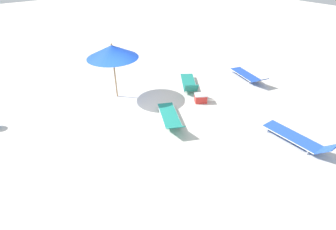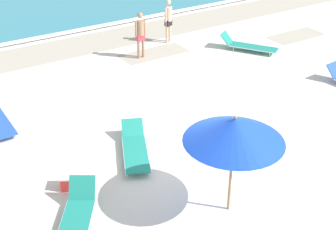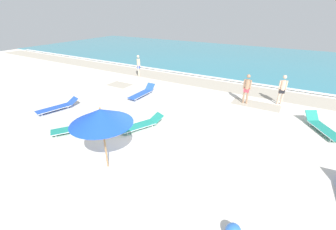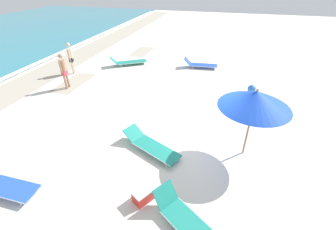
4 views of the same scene
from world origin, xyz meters
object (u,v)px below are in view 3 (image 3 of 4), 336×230
beach_umbrella (101,117)px  sun_lounger_under_umbrella (142,124)px  sun_lounger_near_water_left (142,93)px  sun_lounger_mid_beach_solo (58,107)px  beachgoer_wading_adult (247,87)px  beachgoer_strolling_adult (139,65)px  beachgoer_shoreline_child (282,88)px  sun_lounger_near_water_right (323,127)px  cooler_box (106,119)px  sun_lounger_beside_umbrella (78,127)px

beach_umbrella → sun_lounger_under_umbrella: size_ratio=1.05×
sun_lounger_near_water_left → sun_lounger_mid_beach_solo: (-2.70, -4.22, -0.01)m
sun_lounger_under_umbrella → beachgoer_wading_adult: 6.66m
beachgoer_strolling_adult → beach_umbrella: bearing=-174.3°
beach_umbrella → sun_lounger_mid_beach_solo: bearing=159.4°
sun_lounger_near_water_left → beachgoer_shoreline_child: bearing=21.3°
sun_lounger_near_water_right → cooler_box: size_ratio=3.64×
sun_lounger_under_umbrella → beachgoer_shoreline_child: bearing=76.1°
beach_umbrella → sun_lounger_near_water_right: size_ratio=1.05×
sun_lounger_beside_umbrella → beachgoer_shoreline_child: beachgoer_shoreline_child is taller
beachgoer_strolling_adult → cooler_box: beachgoer_strolling_adult is taller
sun_lounger_mid_beach_solo → beachgoer_wading_adult: beachgoer_wading_adult is taller
beachgoer_strolling_adult → sun_lounger_beside_umbrella: bearing=173.7°
beach_umbrella → sun_lounger_beside_umbrella: beach_umbrella is taller
sun_lounger_near_water_left → beachgoer_shoreline_child: size_ratio=1.29×
beachgoer_shoreline_child → beachgoer_strolling_adult: 10.80m
beachgoer_shoreline_child → cooler_box: (-7.15, -6.94, -0.81)m
beachgoer_wading_adult → cooler_box: bearing=-133.3°
sun_lounger_under_umbrella → sun_lounger_beside_umbrella: size_ratio=1.03×
beachgoer_shoreline_child → beach_umbrella: bearing=43.6°
sun_lounger_under_umbrella → sun_lounger_near_water_left: bearing=151.4°
sun_lounger_beside_umbrella → sun_lounger_near_water_left: 5.25m
sun_lounger_beside_umbrella → beachgoer_wading_adult: size_ratio=1.22×
sun_lounger_under_umbrella → beachgoer_wading_adult: beachgoer_wading_adult is taller
sun_lounger_under_umbrella → cooler_box: 1.94m
beach_umbrella → beachgoer_shoreline_child: size_ratio=1.32×
sun_lounger_near_water_right → cooler_box: bearing=173.4°
beachgoer_wading_adult → beachgoer_shoreline_child: 2.00m
sun_lounger_under_umbrella → beachgoer_strolling_adult: 9.01m
sun_lounger_near_water_left → beachgoer_wading_adult: (6.03, 2.14, 0.79)m
sun_lounger_mid_beach_solo → beachgoer_shoreline_child: size_ratio=1.31×
sun_lounger_beside_umbrella → beachgoer_shoreline_child: bearing=81.2°
sun_lounger_near_water_right → cooler_box: (-9.25, -4.42, -0.03)m
sun_lounger_near_water_left → sun_lounger_near_water_right: sun_lounger_near_water_right is taller
beach_umbrella → cooler_box: bearing=135.3°
sun_lounger_under_umbrella → cooler_box: bearing=-142.6°
sun_lounger_beside_umbrella → sun_lounger_mid_beach_solo: size_ratio=0.93×
beach_umbrella → sun_lounger_under_umbrella: (-0.66, 2.95, -1.79)m
beachgoer_wading_adult → beachgoer_strolling_adult: 9.10m
sun_lounger_mid_beach_solo → beachgoer_strolling_adult: (-0.25, 7.78, 0.80)m
beach_umbrella → beachgoer_shoreline_child: beach_umbrella is taller
beach_umbrella → sun_lounger_near_water_right: 9.81m
sun_lounger_near_water_right → sun_lounger_mid_beach_solo: 13.49m
sun_lounger_under_umbrella → sun_lounger_mid_beach_solo: bearing=-147.3°
sun_lounger_under_umbrella → sun_lounger_mid_beach_solo: same height
sun_lounger_beside_umbrella → sun_lounger_near_water_right: bearing=64.5°
sun_lounger_mid_beach_solo → beachgoer_strolling_adult: bearing=106.4°
sun_lounger_near_water_left → cooler_box: sun_lounger_near_water_left is taller
sun_lounger_near_water_left → beach_umbrella: bearing=-63.1°
sun_lounger_near_water_right → sun_lounger_under_umbrella: bearing=176.4°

